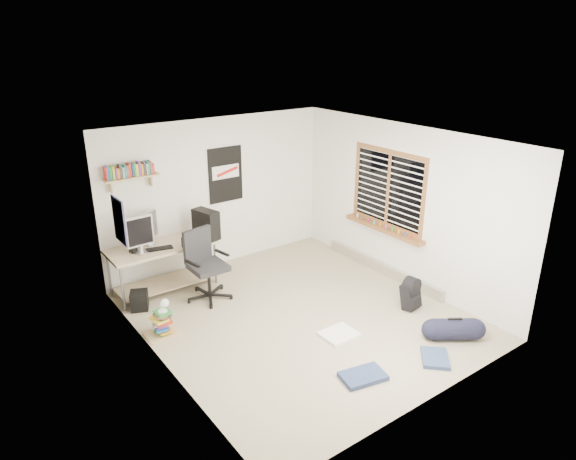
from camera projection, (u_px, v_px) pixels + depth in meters
floor at (299, 316)px, 7.25m from camera, size 4.00×4.50×0.01m
ceiling at (301, 139)px, 6.35m from camera, size 4.00×4.50×0.01m
back_wall at (218, 193)px, 8.50m from camera, size 4.00×0.01×2.50m
left_wall at (156, 272)px, 5.70m from camera, size 0.01×4.50×2.50m
right_wall at (403, 206)px, 7.90m from camera, size 0.01×4.50×2.50m
desk at (163, 267)px, 7.89m from camera, size 1.75×1.21×0.73m
monitor_left at (140, 239)px, 7.40m from camera, size 0.41×0.13×0.45m
monitor_right at (149, 233)px, 7.70m from camera, size 0.36×0.27×0.40m
pc_tower at (206, 224)px, 7.96m from camera, size 0.31×0.47×0.46m
keyboard at (159, 249)px, 7.61m from camera, size 0.41×0.22×0.02m
speaker_left at (133, 247)px, 7.48m from camera, size 0.11×0.11×0.18m
speaker_right at (185, 242)px, 7.65m from camera, size 0.10×0.10×0.16m
office_chair at (208, 268)px, 7.56m from camera, size 0.82×0.82×1.07m
wall_shelf at (131, 177)px, 7.43m from camera, size 0.80×0.22×0.24m
poster_back_wall at (226, 175)px, 8.46m from camera, size 0.62×0.03×0.92m
poster_left_wall at (119, 221)px, 6.53m from camera, size 0.02×0.42×0.60m
window at (387, 189)px, 8.03m from camera, size 0.10×1.50×1.26m
baseboard_heater at (382, 268)px, 8.52m from camera, size 0.08×2.50×0.18m
backpack at (411, 296)px, 7.38m from camera, size 0.31×0.26×0.37m
duffel_bag at (454, 330)px, 6.65m from camera, size 0.40×0.40×0.56m
tshirt at (339, 334)px, 6.76m from camera, size 0.46×0.39×0.04m
jeans_a at (363, 376)px, 5.92m from camera, size 0.57×0.43×0.06m
jeans_b at (435, 358)px, 6.26m from camera, size 0.52×0.52×0.05m
book_stack at (162, 324)px, 6.76m from camera, size 0.45×0.38×0.30m
desk_lamp at (162, 309)px, 6.67m from camera, size 0.20×0.24×0.20m
subwoofer at (139, 300)px, 7.37m from camera, size 0.32×0.32×0.27m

